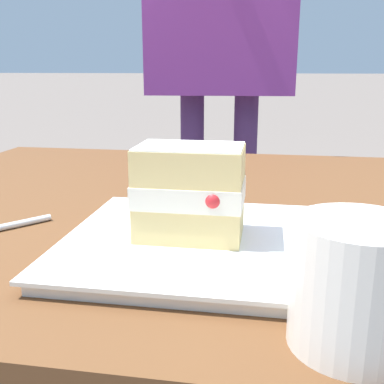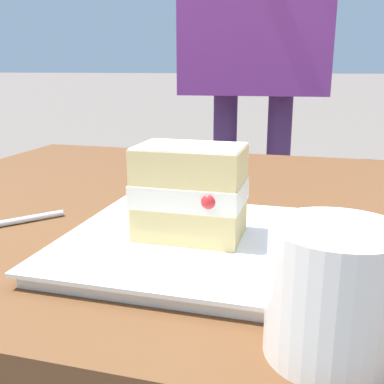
{
  "view_description": "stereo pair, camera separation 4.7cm",
  "coord_description": "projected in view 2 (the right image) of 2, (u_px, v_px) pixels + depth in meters",
  "views": [
    {
      "loc": [
        0.03,
        0.63,
        0.89
      ],
      "look_at": [
        0.11,
        0.19,
        0.77
      ],
      "focal_mm": 43.1,
      "sensor_mm": 36.0,
      "label": 1
    },
    {
      "loc": [
        -0.01,
        0.62,
        0.89
      ],
      "look_at": [
        0.11,
        0.19,
        0.77
      ],
      "focal_mm": 43.1,
      "sensor_mm": 36.0,
      "label": 2
    }
  ],
  "objects": [
    {
      "name": "cake_slice",
      "position": [
        191.0,
        191.0,
        0.47
      ],
      "size": [
        0.11,
        0.08,
        0.1
      ],
      "color": "#E0C17A",
      "rests_on": "dessert_plate"
    },
    {
      "name": "coffee_cup",
      "position": [
        334.0,
        290.0,
        0.3
      ],
      "size": [
        0.09,
        0.09,
        0.09
      ],
      "color": "silver",
      "rests_on": "patio_table"
    },
    {
      "name": "diner_person",
      "position": [
        256.0,
        3.0,
        1.34
      ],
      "size": [
        0.45,
        0.58,
        1.61
      ],
      "color": "#452855",
      "rests_on": "ground"
    },
    {
      "name": "patio_table",
      "position": [
        297.0,
        279.0,
        0.66
      ],
      "size": [
        1.27,
        0.79,
        0.7
      ],
      "color": "brown",
      "rests_on": "ground"
    },
    {
      "name": "dessert_plate",
      "position": [
        192.0,
        243.0,
        0.49
      ],
      "size": [
        0.26,
        0.26,
        0.02
      ],
      "color": "white",
      "rests_on": "patio_table"
    }
  ]
}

